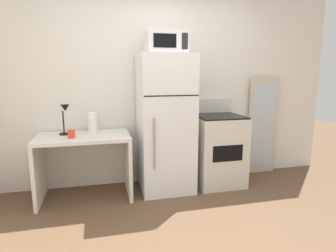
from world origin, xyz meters
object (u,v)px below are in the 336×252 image
(oven_range, at_px, (218,149))
(desk, at_px, (84,155))
(paper_towel_roll, at_px, (92,122))
(refrigerator, at_px, (165,124))
(coffee_mug, at_px, (71,134))
(leaning_mirror, at_px, (262,126))
(microwave, at_px, (166,42))
(desk_lamp, at_px, (65,114))

(oven_range, bearing_deg, desk, -179.24)
(paper_towel_roll, relative_size, refrigerator, 0.14)
(coffee_mug, bearing_deg, desk, 44.56)
(paper_towel_roll, bearing_deg, desk, -123.51)
(paper_towel_roll, xyz_separation_m, refrigerator, (0.87, -0.15, -0.03))
(desk, bearing_deg, leaning_mirror, 6.35)
(desk, bearing_deg, oven_range, 0.76)
(coffee_mug, bearing_deg, refrigerator, 6.71)
(refrigerator, relative_size, leaning_mirror, 1.20)
(paper_towel_roll, height_order, microwave, microwave)
(paper_towel_roll, distance_m, microwave, 1.29)
(paper_towel_roll, bearing_deg, coffee_mug, -128.99)
(desk_lamp, distance_m, leaning_mirror, 2.71)
(desk_lamp, xyz_separation_m, oven_range, (1.88, -0.06, -0.52))
(paper_towel_roll, bearing_deg, desk_lamp, -164.80)
(desk, height_order, microwave, microwave)
(refrigerator, bearing_deg, coffee_mug, -173.29)
(desk_lamp, relative_size, oven_range, 0.32)
(leaning_mirror, bearing_deg, refrigerator, -170.11)
(refrigerator, distance_m, leaning_mirror, 1.55)
(leaning_mirror, bearing_deg, desk_lamp, -175.80)
(desk, height_order, paper_towel_roll, paper_towel_roll)
(desk_lamp, bearing_deg, coffee_mug, -68.64)
(refrigerator, relative_size, microwave, 3.65)
(paper_towel_roll, distance_m, oven_range, 1.64)
(refrigerator, bearing_deg, microwave, -89.68)
(coffee_mug, height_order, oven_range, oven_range)
(desk_lamp, relative_size, leaning_mirror, 0.25)
(coffee_mug, height_order, leaning_mirror, leaning_mirror)
(oven_range, xyz_separation_m, leaning_mirror, (0.81, 0.26, 0.23))
(desk, bearing_deg, refrigerator, 0.78)
(leaning_mirror, bearing_deg, desk, -173.65)
(microwave, relative_size, oven_range, 0.42)
(desk_lamp, distance_m, paper_towel_roll, 0.33)
(oven_range, bearing_deg, refrigerator, -179.26)
(coffee_mug, distance_m, leaning_mirror, 2.65)
(desk_lamp, xyz_separation_m, refrigerator, (1.17, -0.07, -0.15))
(desk, relative_size, desk_lamp, 2.98)
(refrigerator, height_order, oven_range, refrigerator)
(paper_towel_roll, relative_size, oven_range, 0.22)
(refrigerator, bearing_deg, oven_range, 0.74)
(coffee_mug, distance_m, microwave, 1.50)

